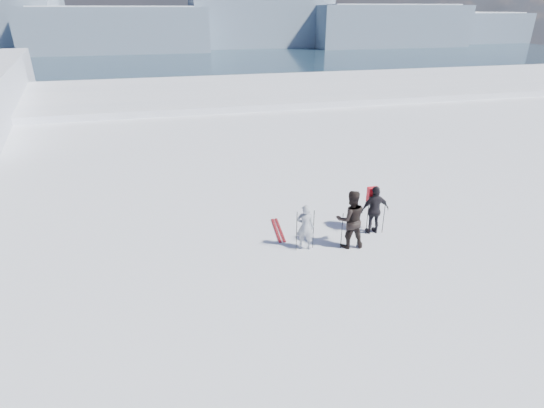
{
  "coord_description": "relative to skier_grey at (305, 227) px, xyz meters",
  "views": [
    {
      "loc": [
        -4.97,
        -8.44,
        6.93
      ],
      "look_at": [
        -2.12,
        3.0,
        1.48
      ],
      "focal_mm": 28.0,
      "sensor_mm": 36.0,
      "label": 1
    }
  ],
  "objects": [
    {
      "name": "far_mountain_range",
      "position": [
        30.75,
        452.17,
        -7.95
      ],
      "size": [
        770.0,
        110.0,
        53.0
      ],
      "color": "slate",
      "rests_on": "ground"
    },
    {
      "name": "ski_poles",
      "position": [
        1.3,
        0.02,
        -0.12
      ],
      "size": [
        3.2,
        0.75,
        1.37
      ],
      "color": "black",
      "rests_on": "ground"
    },
    {
      "name": "skier_grey",
      "position": [
        0.0,
        0.0,
        0.0
      ],
      "size": [
        0.65,
        0.54,
        1.52
      ],
      "primitive_type": "imported",
      "rotation": [
        0.0,
        0.0,
        2.76
      ],
      "color": "#A0A4AE",
      "rests_on": "ground"
    },
    {
      "name": "skis_loose",
      "position": [
        -0.51,
        1.35,
        -0.74
      ],
      "size": [
        0.38,
        1.7,
        0.03
      ],
      "color": "black",
      "rests_on": "ground"
    },
    {
      "name": "skier_dark",
      "position": [
        1.41,
        -0.21,
        0.2
      ],
      "size": [
        1.01,
        0.83,
        1.92
      ],
      "primitive_type": "imported",
      "rotation": [
        0.0,
        0.0,
        3.02
      ],
      "color": "black",
      "rests_on": "ground"
    },
    {
      "name": "backpack",
      "position": [
        2.57,
        0.68,
        1.19
      ],
      "size": [
        0.36,
        0.21,
        0.53
      ],
      "primitive_type": "cube",
      "rotation": [
        0.0,
        0.0,
        3.13
      ],
      "color": "red",
      "rests_on": "skier_pack"
    },
    {
      "name": "skier_pack",
      "position": [
        2.56,
        0.43,
        0.08
      ],
      "size": [
        0.99,
        0.42,
        1.69
      ],
      "primitive_type": "imported",
      "rotation": [
        0.0,
        0.0,
        3.13
      ],
      "color": "black",
      "rests_on": "ground"
    },
    {
      "name": "lake_basin",
      "position": [
        1.15,
        27.39,
        -7.26
      ],
      "size": [
        820.0,
        820.0,
        71.62
      ],
      "color": "white",
      "rests_on": "ground"
    }
  ]
}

